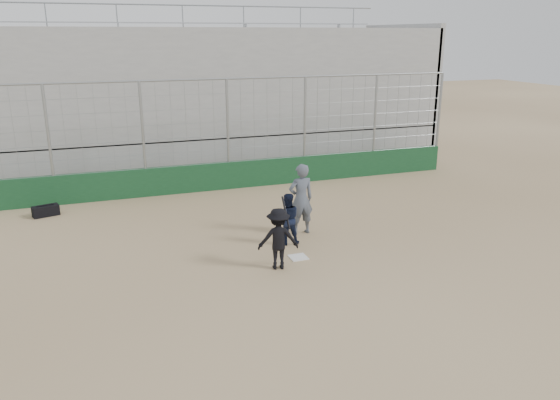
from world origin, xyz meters
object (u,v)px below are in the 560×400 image
object	(u,v)px
batter_at_plate	(278,239)
catcher_crouched	(287,227)
equipment_bag	(46,211)
umpire	(301,203)

from	to	relation	value
batter_at_plate	catcher_crouched	size ratio (longest dim) A/B	1.71
catcher_crouched	equipment_bag	world-z (taller)	catcher_crouched
catcher_crouched	umpire	xyz separation A→B (m)	(0.66, 0.68, 0.43)
batter_at_plate	equipment_bag	distance (m)	8.39
batter_at_plate	umpire	bearing A→B (deg)	55.67
batter_at_plate	equipment_bag	world-z (taller)	batter_at_plate
umpire	equipment_bag	xyz separation A→B (m)	(-7.00, 4.16, -0.75)
umpire	catcher_crouched	bearing A→B (deg)	41.78
batter_at_plate	catcher_crouched	bearing A→B (deg)	61.76
batter_at_plate	catcher_crouched	distance (m)	1.61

